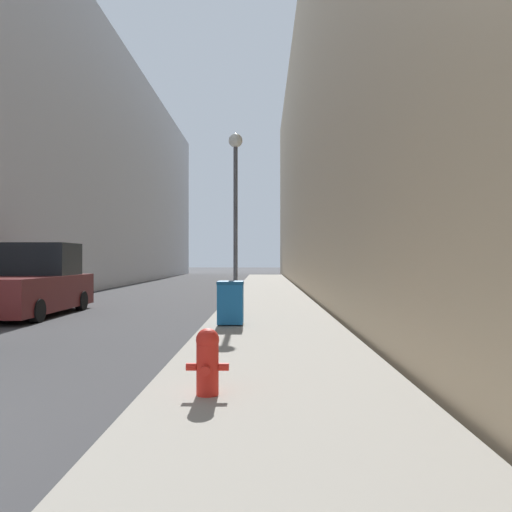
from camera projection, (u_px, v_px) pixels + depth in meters
sidewalk_right at (269, 297)px, 21.79m from camera, size 3.37×60.00×0.12m
building_left_glass at (15, 158)px, 30.07m from camera, size 12.00×60.00×15.61m
building_right_stone at (398, 144)px, 29.73m from camera, size 12.00×60.00×17.15m
fire_hydrant at (207, 360)px, 5.84m from camera, size 0.50×0.39×0.78m
trash_bin at (231, 302)px, 12.11m from camera, size 0.63×0.66×1.06m
lamppost at (236, 196)px, 15.21m from camera, size 0.42×0.42×5.43m
pickup_truck at (31, 285)px, 15.26m from camera, size 2.29×5.28×2.23m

